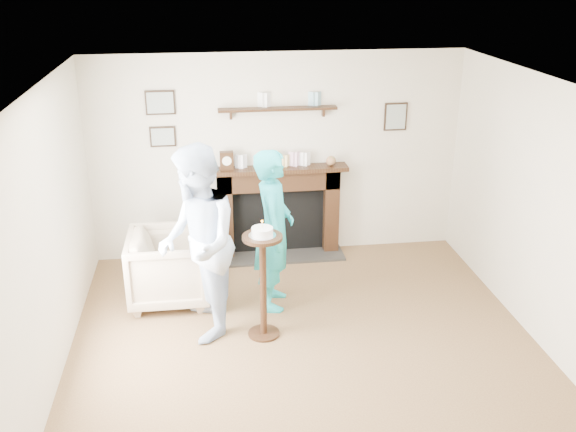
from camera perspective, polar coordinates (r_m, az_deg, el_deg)
The scene contains 6 objects.
ground at distance 6.11m, azimuth 1.97°, elevation -12.83°, with size 5.00×5.00×0.00m, color brown.
room_shell at distance 6.00m, azimuth 1.06°, elevation 3.87°, with size 4.54×5.02×2.52m.
armchair at distance 7.22m, azimuth -10.26°, elevation -7.29°, with size 0.84×0.86×0.79m, color tan.
man at distance 6.60m, azimuth -7.61°, elevation -10.12°, with size 0.94×0.73×1.93m, color #AAB8D5.
woman at distance 7.04m, azimuth -1.22°, elevation -7.74°, with size 0.63×0.41×1.73m, color #1FB2A2.
pedestal_table at distance 6.13m, azimuth -2.25°, elevation -4.47°, with size 0.38×0.38×1.23m.
Camera 1 is at (-0.88, -4.95, 3.47)m, focal length 40.00 mm.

